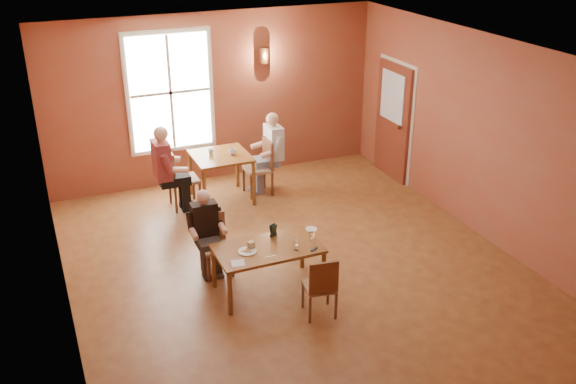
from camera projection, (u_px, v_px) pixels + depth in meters
name	position (u px, v px, depth m)	size (l,w,h in m)	color
ground	(294.00, 265.00, 9.02)	(6.00, 7.00, 0.01)	brown
wall_back	(215.00, 98.00, 11.33)	(6.00, 0.04, 3.00)	brown
wall_front	(458.00, 309.00, 5.47)	(6.00, 0.04, 3.00)	brown
wall_left	(54.00, 205.00, 7.33)	(0.04, 7.00, 3.00)	brown
wall_right	(480.00, 137.00, 9.47)	(0.04, 7.00, 3.00)	brown
ceiling	(294.00, 52.00, 7.78)	(6.00, 7.00, 0.04)	white
window	(170.00, 93.00, 10.92)	(1.36, 0.10, 1.96)	white
door	(392.00, 121.00, 11.56)	(0.12, 1.04, 2.10)	maroon
wall_sconce	(264.00, 55.00, 11.28)	(0.16, 0.16, 0.28)	brown
main_table	(268.00, 269.00, 8.33)	(1.35, 0.76, 0.63)	brown
chair_diner_main	(216.00, 246.00, 8.65)	(0.37, 0.37, 0.85)	brown
diner_main	(216.00, 238.00, 8.57)	(0.46, 0.46, 1.14)	black
chair_empty	(319.00, 285.00, 7.80)	(0.36, 0.36, 0.82)	#402213
plate_food	(247.00, 251.00, 8.08)	(0.24, 0.24, 0.03)	white
sandwich	(251.00, 246.00, 8.14)	(0.07, 0.07, 0.09)	#DFAB67
goblet_b	(312.00, 237.00, 8.27)	(0.07, 0.07, 0.17)	white
goblet_c	(296.00, 244.00, 8.10)	(0.07, 0.07, 0.18)	white
menu_stand	(273.00, 230.00, 8.44)	(0.10, 0.05, 0.17)	black
knife	(269.00, 257.00, 7.98)	(0.17, 0.01, 0.00)	silver
napkin	(238.00, 263.00, 7.84)	(0.17, 0.17, 0.01)	silver
side_plate	(311.00, 229.00, 8.64)	(0.16, 0.16, 0.01)	silver
sunglasses	(314.00, 249.00, 8.14)	(0.12, 0.04, 0.01)	black
second_table	(222.00, 177.00, 10.85)	(0.93, 0.93, 0.82)	brown
chair_diner_white	(258.00, 168.00, 11.05)	(0.43, 0.43, 0.97)	#421C0E
diner_white	(259.00, 157.00, 10.98)	(0.54, 0.54, 1.36)	white
chair_diner_maroon	(184.00, 178.00, 10.57)	(0.45, 0.45, 1.02)	#562A13
diner_maroon	(181.00, 167.00, 10.48)	(0.57, 0.57, 1.43)	maroon
cup_a	(232.00, 152.00, 10.67)	(0.13, 0.13, 0.10)	silver
cup_b	(211.00, 152.00, 10.68)	(0.10, 0.10, 0.09)	silver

